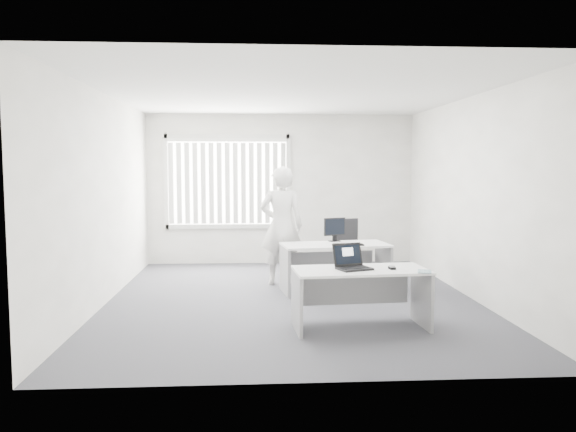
{
  "coord_description": "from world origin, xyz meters",
  "views": [
    {
      "loc": [
        -0.53,
        -7.58,
        1.82
      ],
      "look_at": [
        -0.04,
        0.15,
        1.14
      ],
      "focal_mm": 35.0,
      "sensor_mm": 36.0,
      "label": 1
    }
  ],
  "objects": [
    {
      "name": "monitor",
      "position": [
        0.7,
        0.76,
        0.88
      ],
      "size": [
        0.37,
        0.23,
        0.36
      ],
      "primitive_type": null,
      "rotation": [
        0.0,
        0.0,
        0.36
      ],
      "color": "black",
      "rests_on": "desk_far"
    },
    {
      "name": "wall_left",
      "position": [
        -2.5,
        0.0,
        1.4
      ],
      "size": [
        0.02,
        6.0,
        2.8
      ],
      "primitive_type": "cube",
      "color": "white",
      "rests_on": "ground"
    },
    {
      "name": "ceiling",
      "position": [
        0.0,
        0.0,
        2.8
      ],
      "size": [
        5.0,
        6.0,
        0.02
      ],
      "primitive_type": "cube",
      "color": "silver",
      "rests_on": "wall_back"
    },
    {
      "name": "office_chair",
      "position": [
        1.03,
        1.32,
        0.31
      ],
      "size": [
        0.69,
        0.69,
        0.98
      ],
      "rotation": [
        0.0,
        0.0,
        0.29
      ],
      "color": "black",
      "rests_on": "ground"
    },
    {
      "name": "booklet",
      "position": [
        1.34,
        -1.64,
        0.68
      ],
      "size": [
        0.2,
        0.24,
        0.01
      ],
      "primitive_type": "cube",
      "rotation": [
        0.0,
        0.0,
        -0.3
      ],
      "color": "white",
      "rests_on": "desk_near"
    },
    {
      "name": "wall_front",
      "position": [
        0.0,
        -3.0,
        1.4
      ],
      "size": [
        5.0,
        0.02,
        2.8
      ],
      "primitive_type": "cube",
      "color": "white",
      "rests_on": "ground"
    },
    {
      "name": "mouse",
      "position": [
        1.02,
        -1.47,
        0.7
      ],
      "size": [
        0.07,
        0.11,
        0.04
      ],
      "primitive_type": null,
      "rotation": [
        0.0,
        0.0,
        0.08
      ],
      "color": "#A8A8AA",
      "rests_on": "paper_sheet"
    },
    {
      "name": "wall_back",
      "position": [
        0.0,
        3.0,
        1.4
      ],
      "size": [
        5.0,
        0.02,
        2.8
      ],
      "primitive_type": "cube",
      "color": "white",
      "rests_on": "ground"
    },
    {
      "name": "paper_sheet",
      "position": [
        1.0,
        -1.53,
        0.68
      ],
      "size": [
        0.38,
        0.31,
        0.0
      ],
      "primitive_type": "cube",
      "rotation": [
        0.0,
        0.0,
        0.26
      ],
      "color": "white",
      "rests_on": "desk_near"
    },
    {
      "name": "wall_right",
      "position": [
        2.5,
        0.0,
        1.4
      ],
      "size": [
        0.02,
        6.0,
        2.8
      ],
      "primitive_type": "cube",
      "color": "white",
      "rests_on": "ground"
    },
    {
      "name": "desk_near",
      "position": [
        0.68,
        -1.42,
        0.49
      ],
      "size": [
        1.54,
        0.81,
        0.68
      ],
      "rotation": [
        0.0,
        0.0,
        0.07
      ],
      "color": "white",
      "rests_on": "ground"
    },
    {
      "name": "laptop",
      "position": [
        0.6,
        -1.46,
        0.82
      ],
      "size": [
        0.45,
        0.43,
        0.28
      ],
      "primitive_type": null,
      "rotation": [
        0.0,
        0.0,
        0.35
      ],
      "color": "black",
      "rests_on": "desk_near"
    },
    {
      "name": "person",
      "position": [
        -0.09,
        1.03,
        0.92
      ],
      "size": [
        0.68,
        0.46,
        1.83
      ],
      "primitive_type": "imported",
      "rotation": [
        0.0,
        0.0,
        3.12
      ],
      "color": "silver",
      "rests_on": "ground"
    },
    {
      "name": "keyboard",
      "position": [
        0.83,
        0.31,
        0.71
      ],
      "size": [
        0.45,
        0.16,
        0.02
      ],
      "primitive_type": "cube",
      "rotation": [
        0.0,
        0.0,
        0.02
      ],
      "color": "black",
      "rests_on": "desk_far"
    },
    {
      "name": "window",
      "position": [
        -1.0,
        2.96,
        1.55
      ],
      "size": [
        2.32,
        0.06,
        1.76
      ],
      "primitive_type": "cube",
      "color": "silver",
      "rests_on": "wall_back"
    },
    {
      "name": "blinds",
      "position": [
        -1.0,
        2.9,
        1.52
      ],
      "size": [
        2.2,
        0.1,
        1.5
      ],
      "primitive_type": null,
      "color": "silver",
      "rests_on": "wall_back"
    },
    {
      "name": "ground",
      "position": [
        0.0,
        0.0,
        0.0
      ],
      "size": [
        6.0,
        6.0,
        0.0
      ],
      "primitive_type": "plane",
      "color": "#515158",
      "rests_on": "ground"
    },
    {
      "name": "desk_far",
      "position": [
        0.67,
        0.49,
        0.51
      ],
      "size": [
        1.62,
        0.92,
        0.7
      ],
      "rotation": [
        0.0,
        0.0,
        0.13
      ],
      "color": "white",
      "rests_on": "ground"
    }
  ]
}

